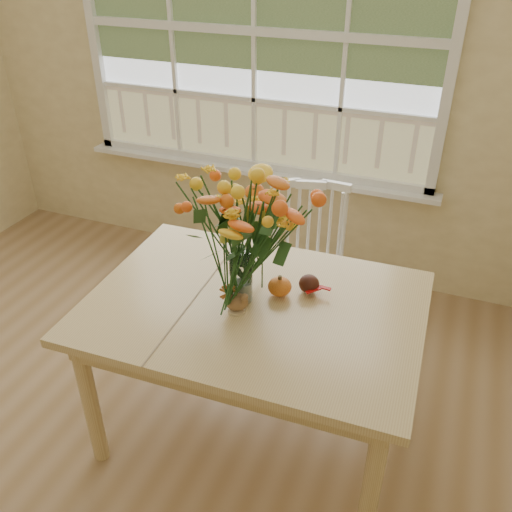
% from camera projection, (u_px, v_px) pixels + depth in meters
% --- Properties ---
extents(wall_back, '(4.00, 0.02, 2.70)m').
position_uv_depth(wall_back, '(256.00, 65.00, 3.29)').
color(wall_back, '#D3BE87').
rests_on(wall_back, floor).
extents(window, '(2.42, 0.12, 1.74)m').
position_uv_depth(window, '(254.00, 34.00, 3.16)').
color(window, silver).
rests_on(window, wall_back).
extents(dining_table, '(1.41, 1.03, 0.74)m').
position_uv_depth(dining_table, '(254.00, 321.00, 2.30)').
color(dining_table, tan).
rests_on(dining_table, floor).
extents(windsor_chair, '(0.51, 0.50, 0.91)m').
position_uv_depth(windsor_chair, '(307.00, 258.00, 2.99)').
color(windsor_chair, white).
rests_on(windsor_chair, floor).
extents(flower_vase, '(0.45, 0.45, 0.53)m').
position_uv_depth(flower_vase, '(240.00, 232.00, 2.11)').
color(flower_vase, white).
rests_on(flower_vase, dining_table).
extents(pumpkin, '(0.10, 0.10, 0.08)m').
position_uv_depth(pumpkin, '(280.00, 287.00, 2.28)').
color(pumpkin, '#C45017').
rests_on(pumpkin, dining_table).
extents(turkey_figurine, '(0.11, 0.10, 0.12)m').
position_uv_depth(turkey_figurine, '(237.00, 302.00, 2.18)').
color(turkey_figurine, '#CCB78C').
rests_on(turkey_figurine, dining_table).
extents(dark_gourd, '(0.13, 0.09, 0.08)m').
position_uv_depth(dark_gourd, '(309.00, 285.00, 2.30)').
color(dark_gourd, '#38160F').
rests_on(dark_gourd, dining_table).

